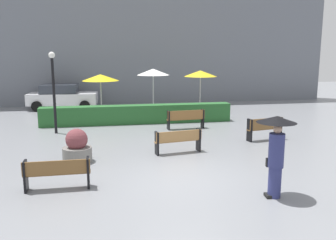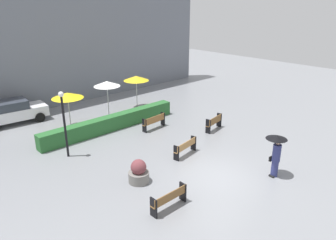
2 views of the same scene
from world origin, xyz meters
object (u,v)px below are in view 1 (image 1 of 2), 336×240
object	(u,v)px
bench_back_row	(186,118)
pedestrian_with_umbrella	(276,145)
planter_pot	(77,148)
lamp_post	(53,83)
bench_mid_center	(178,140)
bench_near_left	(57,172)
patio_umbrella_yellow_far	(200,74)
patio_umbrella_yellow	(100,78)
patio_umbrella_white	(153,72)
parked_car	(62,96)
bench_far_right	(265,127)

from	to	relation	value
bench_back_row	pedestrian_with_umbrella	size ratio (longest dim) A/B	0.89
pedestrian_with_umbrella	planter_pot	size ratio (longest dim) A/B	1.83
planter_pot	lamp_post	world-z (taller)	lamp_post
bench_mid_center	bench_back_row	world-z (taller)	bench_back_row
bench_near_left	patio_umbrella_yellow_far	world-z (taller)	patio_umbrella_yellow_far
patio_umbrella_yellow	patio_umbrella_white	world-z (taller)	patio_umbrella_white
bench_near_left	bench_back_row	bearing A→B (deg)	53.48
planter_pot	patio_umbrella_yellow	xyz separation A→B (m)	(0.84, 8.27, 1.72)
planter_pot	bench_back_row	bearing A→B (deg)	43.19
patio_umbrella_white	lamp_post	bearing A→B (deg)	-143.70
patio_umbrella_white	parked_car	size ratio (longest dim) A/B	0.61
patio_umbrella_yellow	bench_near_left	bearing A→B (deg)	-96.41
patio_umbrella_yellow	patio_umbrella_white	bearing A→B (deg)	-1.57
bench_near_left	planter_pot	distance (m)	2.46
patio_umbrella_yellow_far	parked_car	bearing A→B (deg)	159.09
pedestrian_with_umbrella	parked_car	bearing A→B (deg)	112.86
planter_pot	patio_umbrella_yellow_far	world-z (taller)	patio_umbrella_yellow_far
patio_umbrella_yellow_far	bench_far_right	bearing A→B (deg)	-83.09
patio_umbrella_white	parked_car	bearing A→B (deg)	146.34
bench_mid_center	bench_near_left	world-z (taller)	bench_mid_center
lamp_post	patio_umbrella_white	distance (m)	6.10
bench_mid_center	bench_near_left	bearing A→B (deg)	-143.51
bench_mid_center	bench_near_left	distance (m)	4.80
bench_back_row	planter_pot	size ratio (longest dim) A/B	1.64
bench_near_left	patio_umbrella_yellow	xyz separation A→B (m)	(1.20, 10.71, 1.70)
parked_car	bench_far_right	bearing A→B (deg)	-48.27
bench_far_right	bench_near_left	xyz separation A→B (m)	(-7.76, -4.10, -0.06)
lamp_post	pedestrian_with_umbrella	bearing A→B (deg)	-53.85
planter_pot	patio_umbrella_white	xyz separation A→B (m)	(3.72, 8.19, 1.99)
bench_far_right	patio_umbrella_white	distance (m)	7.73
bench_mid_center	patio_umbrella_yellow	xyz separation A→B (m)	(-2.66, 7.85, 1.69)
planter_pot	lamp_post	size ratio (longest dim) A/B	0.31
patio_umbrella_yellow	patio_umbrella_yellow_far	world-z (taller)	patio_umbrella_yellow_far
bench_far_right	patio_umbrella_yellow	world-z (taller)	patio_umbrella_yellow
pedestrian_with_umbrella	patio_umbrella_yellow	xyz separation A→B (m)	(-4.17, 12.17, 0.87)
bench_back_row	patio_umbrella_yellow_far	bearing A→B (deg)	66.34
bench_far_right	parked_car	size ratio (longest dim) A/B	0.37
bench_near_left	parked_car	xyz separation A→B (m)	(-1.21, 14.15, 0.33)
bench_far_right	pedestrian_with_umbrella	world-z (taller)	pedestrian_with_umbrella
planter_pot	patio_umbrella_white	size ratio (longest dim) A/B	0.42
bench_far_right	patio_umbrella_yellow	bearing A→B (deg)	134.78
planter_pot	bench_near_left	bearing A→B (deg)	-98.54
planter_pot	parked_car	bearing A→B (deg)	97.65
bench_far_right	parked_car	bearing A→B (deg)	131.73
patio_umbrella_yellow	planter_pot	bearing A→B (deg)	-95.78
planter_pot	patio_umbrella_white	world-z (taller)	patio_umbrella_white
bench_mid_center	bench_back_row	size ratio (longest dim) A/B	0.95
patio_umbrella_yellow_far	planter_pot	bearing A→B (deg)	-127.25
bench_near_left	pedestrian_with_umbrella	xyz separation A→B (m)	(5.37, -1.46, 0.84)
planter_pot	lamp_post	bearing A→B (deg)	104.54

